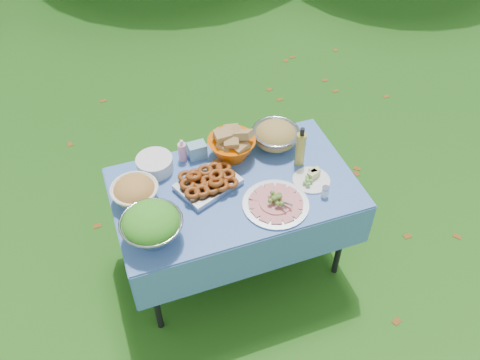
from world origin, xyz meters
name	(u,v)px	position (x,y,z in m)	size (l,w,h in m)	color
ground	(235,260)	(0.00, 0.00, 0.00)	(80.00, 80.00, 0.00)	black
picnic_table	(235,226)	(0.00, 0.00, 0.38)	(1.46, 0.86, 0.76)	#84AFFF
salad_bowl	(152,225)	(-0.55, -0.22, 0.87)	(0.34, 0.34, 0.22)	#9B9CA3
pasta_bowl_white	(135,191)	(-0.58, 0.09, 0.84)	(0.27, 0.27, 0.15)	white
plate_stack	(155,164)	(-0.42, 0.31, 0.81)	(0.23, 0.23, 0.09)	white
wipes_box	(197,150)	(-0.14, 0.33, 0.81)	(0.11, 0.08, 0.10)	#7AAFC7
sanitizer_bottle	(182,150)	(-0.23, 0.34, 0.84)	(0.05, 0.05, 0.16)	pink
bread_bowl	(232,143)	(0.07, 0.27, 0.86)	(0.31, 0.31, 0.20)	#E85700
pasta_bowl_steel	(276,135)	(0.38, 0.27, 0.84)	(0.31, 0.31, 0.16)	#9B9CA3
fried_tray	(208,182)	(-0.15, 0.05, 0.80)	(0.36, 0.25, 0.08)	#A7A7AB
charcuterie_platter	(276,200)	(0.18, -0.22, 0.81)	(0.39, 0.39, 0.09)	#B9BDC1
oil_bottle	(301,146)	(0.45, 0.06, 0.90)	(0.06, 0.06, 0.28)	gold
cheese_plate	(312,177)	(0.46, -0.11, 0.79)	(0.23, 0.23, 0.06)	white
shaker	(325,192)	(0.48, -0.26, 0.80)	(0.04, 0.04, 0.07)	white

